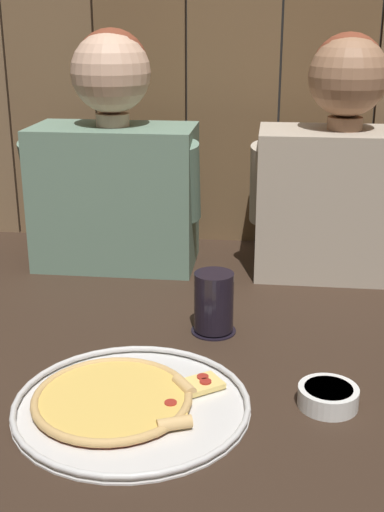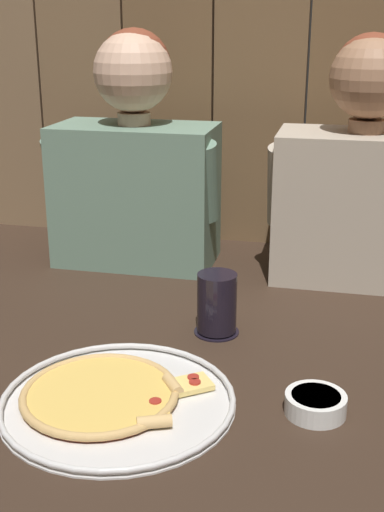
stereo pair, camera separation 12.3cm
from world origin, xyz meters
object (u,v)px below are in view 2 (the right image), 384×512
(diner_left, at_px, (135,161))
(diner_right, at_px, (362,175))
(drinking_glass, at_px, (217,304))
(dipping_bowl, at_px, (316,403))
(pizza_tray, at_px, (112,397))

(diner_left, relative_size, diner_right, 1.01)
(drinking_glass, height_order, dipping_bowl, drinking_glass)
(diner_left, distance_m, diner_right, 0.54)
(dipping_bowl, bearing_deg, diner_left, 127.89)
(dipping_bowl, height_order, diner_right, diner_right)
(dipping_bowl, relative_size, diner_right, 0.17)
(pizza_tray, bearing_deg, diner_left, 103.69)
(dipping_bowl, bearing_deg, pizza_tray, -172.56)
(drinking_glass, bearing_deg, pizza_tray, -111.64)
(pizza_tray, distance_m, drinking_glass, 0.32)
(pizza_tray, distance_m, diner_right, 0.80)
(diner_right, bearing_deg, drinking_glass, -125.53)
(drinking_glass, bearing_deg, diner_left, 126.74)
(diner_right, bearing_deg, dipping_bowl, -95.42)
(dipping_bowl, bearing_deg, drinking_glass, 129.55)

